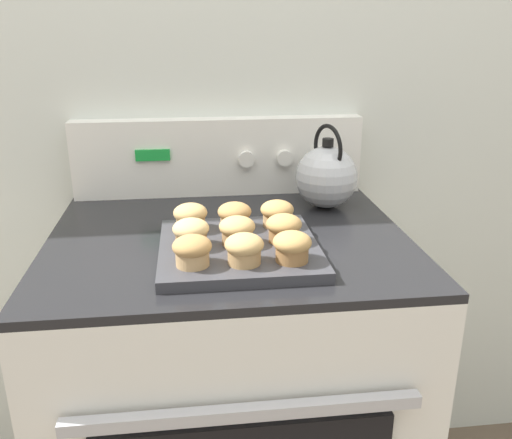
% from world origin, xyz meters
% --- Properties ---
extents(wall_back, '(8.00, 0.05, 2.40)m').
position_xyz_m(wall_back, '(0.00, 0.71, 1.20)').
color(wall_back, silver).
rests_on(wall_back, ground_plane).
extents(stove_range, '(0.78, 0.70, 0.90)m').
position_xyz_m(stove_range, '(0.00, 0.35, 0.45)').
color(stove_range, white).
rests_on(stove_range, ground_plane).
extents(control_panel, '(0.76, 0.07, 0.20)m').
position_xyz_m(control_panel, '(0.00, 0.66, 1.01)').
color(control_panel, white).
rests_on(control_panel, stove_range).
extents(muffin_pan, '(0.31, 0.31, 0.02)m').
position_xyz_m(muffin_pan, '(0.01, 0.24, 0.92)').
color(muffin_pan, '#38383D').
rests_on(muffin_pan, stove_range).
extents(muffin_r0_c0, '(0.07, 0.07, 0.06)m').
position_xyz_m(muffin_r0_c0, '(-0.08, 0.15, 0.96)').
color(muffin_r0_c0, tan).
rests_on(muffin_r0_c0, muffin_pan).
extents(muffin_r0_c1, '(0.07, 0.07, 0.06)m').
position_xyz_m(muffin_r0_c1, '(0.02, 0.15, 0.96)').
color(muffin_r0_c1, tan).
rests_on(muffin_r0_c1, muffin_pan).
extents(muffin_r0_c2, '(0.07, 0.07, 0.06)m').
position_xyz_m(muffin_r0_c2, '(0.10, 0.15, 0.96)').
color(muffin_r0_c2, olive).
rests_on(muffin_r0_c2, muffin_pan).
extents(muffin_r1_c0, '(0.07, 0.07, 0.06)m').
position_xyz_m(muffin_r1_c0, '(-0.08, 0.24, 0.96)').
color(muffin_r1_c0, olive).
rests_on(muffin_r1_c0, muffin_pan).
extents(muffin_r1_c1, '(0.07, 0.07, 0.06)m').
position_xyz_m(muffin_r1_c1, '(0.01, 0.24, 0.96)').
color(muffin_r1_c1, '#A37A4C').
rests_on(muffin_r1_c1, muffin_pan).
extents(muffin_r1_c2, '(0.07, 0.07, 0.06)m').
position_xyz_m(muffin_r1_c2, '(0.11, 0.24, 0.96)').
color(muffin_r1_c2, olive).
rests_on(muffin_r1_c2, muffin_pan).
extents(muffin_r2_c0, '(0.07, 0.07, 0.06)m').
position_xyz_m(muffin_r2_c0, '(-0.08, 0.34, 0.96)').
color(muffin_r2_c0, '#A37A4C').
rests_on(muffin_r2_c0, muffin_pan).
extents(muffin_r2_c1, '(0.07, 0.07, 0.06)m').
position_xyz_m(muffin_r2_c1, '(0.01, 0.33, 0.96)').
color(muffin_r2_c1, tan).
rests_on(muffin_r2_c1, muffin_pan).
extents(muffin_r2_c2, '(0.07, 0.07, 0.06)m').
position_xyz_m(muffin_r2_c2, '(0.11, 0.33, 0.96)').
color(muffin_r2_c2, tan).
rests_on(muffin_r2_c2, muffin_pan).
extents(tea_kettle, '(0.15, 0.18, 0.21)m').
position_xyz_m(tea_kettle, '(0.26, 0.51, 0.99)').
color(tea_kettle, silver).
rests_on(tea_kettle, stove_range).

